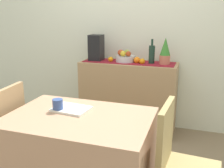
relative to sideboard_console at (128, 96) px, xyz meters
name	(u,v)px	position (x,y,z in m)	size (l,w,h in m)	color
ground_plane	(97,165)	(-0.08, -0.92, -0.46)	(6.40, 6.40, 0.02)	#7E6A52
room_wall_rear	(128,24)	(-0.08, 0.26, 0.90)	(6.40, 0.06, 2.70)	silver
sideboard_console	(128,96)	(0.00, 0.00, 0.00)	(1.20, 0.42, 0.89)	tan
table_runner	(129,62)	(0.00, 0.00, 0.45)	(1.13, 0.32, 0.01)	maroon
fruit_bowl	(125,59)	(-0.04, 0.00, 0.49)	(0.23, 0.23, 0.08)	silver
apple_right	(121,53)	(-0.10, -0.01, 0.56)	(0.07, 0.07, 0.07)	#A73B1E
apple_left	(127,52)	(-0.04, 0.05, 0.56)	(0.07, 0.07, 0.07)	#8DA23D
apple_center	(123,54)	(-0.06, -0.06, 0.56)	(0.07, 0.07, 0.07)	gold
apple_upper	(128,54)	(0.01, -0.05, 0.56)	(0.06, 0.06, 0.06)	#AC3D1C
wine_bottle	(152,54)	(0.28, 0.00, 0.56)	(0.07, 0.07, 0.30)	#1A3327
coffee_maker	(96,48)	(-0.43, 0.00, 0.61)	(0.16, 0.18, 0.33)	black
potted_plant	(165,51)	(0.44, 0.00, 0.60)	(0.13, 0.13, 0.32)	#BE6B54
orange_loose_near_bowl	(111,59)	(-0.22, -0.04, 0.48)	(0.06, 0.06, 0.06)	orange
orange_loose_far	(137,60)	(0.11, -0.03, 0.49)	(0.08, 0.08, 0.08)	orange
orange_loose_mid	(142,61)	(0.18, -0.06, 0.48)	(0.07, 0.07, 0.07)	orange
dining_table	(81,160)	(-0.01, -1.44, -0.08)	(1.08, 0.74, 0.74)	tan
open_book	(71,109)	(-0.12, -1.34, 0.30)	(0.28, 0.21, 0.02)	white
coffee_cup	(58,105)	(-0.20, -1.40, 0.34)	(0.08, 0.08, 0.10)	#314987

